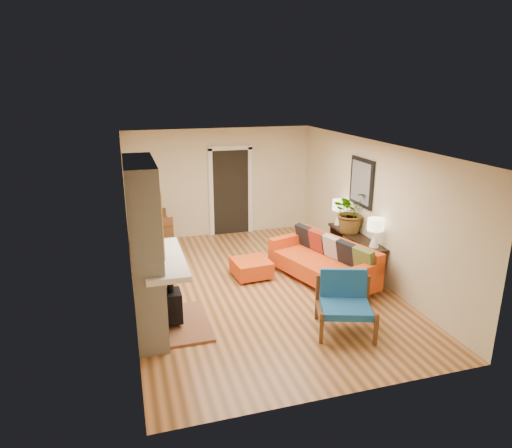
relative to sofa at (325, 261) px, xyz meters
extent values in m
plane|color=#CA824E|center=(-1.29, 0.07, -0.38)|extent=(6.50, 6.50, 0.00)
plane|color=white|center=(-1.29, 0.07, 2.22)|extent=(6.50, 6.50, 0.00)
plane|color=beige|center=(-1.29, 3.32, 0.92)|extent=(4.50, 0.00, 4.50)
plane|color=beige|center=(-1.29, -3.18, 0.92)|extent=(4.50, 0.00, 4.50)
plane|color=beige|center=(-3.54, 0.07, 0.92)|extent=(0.00, 6.50, 6.50)
plane|color=beige|center=(0.96, 0.07, 0.92)|extent=(0.00, 6.50, 6.50)
cube|color=black|center=(-1.04, 3.29, 0.67)|extent=(0.88, 0.06, 2.10)
cube|color=white|center=(-1.53, 3.28, 0.67)|extent=(0.10, 0.08, 2.18)
cube|color=white|center=(-0.55, 3.28, 0.67)|extent=(0.10, 0.08, 2.18)
cube|color=white|center=(-1.04, 3.28, 1.75)|extent=(1.08, 0.08, 0.10)
cube|color=black|center=(0.93, 0.47, 1.37)|extent=(0.04, 0.85, 0.95)
cube|color=slate|center=(0.90, 0.47, 1.37)|extent=(0.01, 0.70, 0.80)
cube|color=black|center=(-3.50, 0.42, 1.04)|extent=(0.06, 0.95, 0.02)
cube|color=black|center=(-3.50, 0.42, 1.34)|extent=(0.06, 0.95, 0.02)
cube|color=white|center=(-3.33, -0.93, 1.48)|extent=(0.42, 1.50, 1.48)
cube|color=white|center=(-3.33, -0.93, 0.18)|extent=(0.42, 1.50, 1.12)
cube|color=white|center=(-3.08, -0.93, 0.74)|extent=(0.60, 1.68, 0.08)
cube|color=black|center=(-3.12, -0.93, 0.07)|extent=(0.03, 0.72, 0.78)
cube|color=brown|center=(-2.82, -0.93, -0.36)|extent=(0.75, 1.30, 0.04)
cube|color=black|center=(-3.00, -0.93, -0.04)|extent=(0.30, 0.36, 0.48)
cylinder|color=black|center=(-3.00, -0.93, 0.40)|extent=(0.10, 0.10, 0.40)
cube|color=gold|center=(-3.11, -0.93, 1.37)|extent=(0.04, 0.95, 0.95)
cube|color=silver|center=(-3.09, -0.93, 1.37)|extent=(0.01, 0.82, 0.82)
cylinder|color=silver|center=(-0.14, -1.06, -0.33)|extent=(0.05, 0.05, 0.10)
cylinder|color=silver|center=(0.56, -0.84, -0.33)|extent=(0.05, 0.05, 0.10)
cylinder|color=silver|center=(-0.72, 0.80, -0.33)|extent=(0.05, 0.05, 0.10)
cylinder|color=silver|center=(-0.02, 1.01, -0.33)|extent=(0.05, 0.05, 0.10)
cube|color=#F15616|center=(-0.08, -0.02, -0.12)|extent=(1.55, 2.38, 0.31)
cube|color=#F15616|center=(0.27, 0.09, 0.22)|extent=(0.85, 2.16, 0.37)
cube|color=#F15616|center=(0.22, -0.98, 0.14)|extent=(0.95, 0.46, 0.21)
cube|color=#F15616|center=(-0.38, 0.93, 0.14)|extent=(0.95, 0.46, 0.21)
cube|color=#53662B|center=(0.38, -0.76, 0.27)|extent=(0.32, 0.46, 0.44)
cube|color=black|center=(0.25, -0.36, 0.27)|extent=(0.32, 0.46, 0.44)
cube|color=#A4A39E|center=(0.13, 0.04, 0.27)|extent=(0.32, 0.46, 0.44)
cube|color=maroon|center=(0.02, 0.39, 0.27)|extent=(0.32, 0.46, 0.44)
cube|color=black|center=(-0.11, 0.79, 0.27)|extent=(0.32, 0.46, 0.44)
cylinder|color=silver|center=(-1.57, 0.22, -0.35)|extent=(0.04, 0.04, 0.05)
cylinder|color=silver|center=(-1.01, 0.26, -0.35)|extent=(0.04, 0.04, 0.05)
cylinder|color=silver|center=(-1.61, 0.77, -0.35)|extent=(0.04, 0.04, 0.05)
cylinder|color=silver|center=(-1.06, 0.82, -0.35)|extent=(0.04, 0.04, 0.05)
cube|color=#F15616|center=(-1.31, 0.52, -0.18)|extent=(0.74, 0.74, 0.29)
cube|color=brown|center=(-0.89, -1.70, -0.06)|extent=(0.31, 0.79, 0.05)
cube|color=brown|center=(-1.00, -2.04, -0.14)|extent=(0.07, 0.07, 0.48)
cube|color=brown|center=(-0.77, -1.36, 0.00)|extent=(0.07, 0.07, 0.76)
cube|color=brown|center=(-0.15, -1.95, -0.06)|extent=(0.31, 0.79, 0.05)
cube|color=brown|center=(-0.26, -2.28, -0.14)|extent=(0.07, 0.07, 0.48)
cube|color=brown|center=(-0.03, -1.61, 0.00)|extent=(0.07, 0.07, 0.76)
cube|color=#1C74AA|center=(-0.52, -1.82, 0.01)|extent=(0.89, 0.86, 0.11)
cube|color=#1C74AA|center=(-0.41, -1.51, 0.27)|extent=(0.73, 0.40, 0.44)
cube|color=brown|center=(-2.94, 2.63, 0.29)|extent=(0.70, 0.95, 0.04)
cylinder|color=brown|center=(-3.16, 2.22, -0.06)|extent=(0.04, 0.04, 0.65)
cylinder|color=brown|center=(-2.66, 2.27, -0.06)|extent=(0.04, 0.04, 0.65)
cylinder|color=brown|center=(-3.23, 2.99, -0.06)|extent=(0.04, 0.04, 0.65)
cylinder|color=brown|center=(-2.72, 3.04, -0.06)|extent=(0.04, 0.04, 0.65)
cube|color=brown|center=(-2.76, 2.06, 0.02)|extent=(0.41, 0.41, 0.04)
cube|color=brown|center=(-2.77, 2.24, 0.25)|extent=(0.38, 0.07, 0.41)
cylinder|color=brown|center=(-2.90, 1.89, -0.18)|extent=(0.03, 0.03, 0.40)
cylinder|color=brown|center=(-2.59, 1.92, -0.18)|extent=(0.03, 0.03, 0.40)
cylinder|color=brown|center=(-2.92, 2.20, -0.18)|extent=(0.03, 0.03, 0.40)
cylinder|color=brown|center=(-2.62, 2.22, -0.18)|extent=(0.03, 0.03, 0.40)
cube|color=brown|center=(-2.86, 3.22, 0.02)|extent=(0.41, 0.41, 0.04)
cube|color=brown|center=(-2.84, 3.04, 0.25)|extent=(0.38, 0.07, 0.41)
cylinder|color=brown|center=(-3.00, 3.06, -0.18)|extent=(0.03, 0.03, 0.40)
cylinder|color=brown|center=(-2.69, 3.08, -0.18)|extent=(0.03, 0.03, 0.40)
cylinder|color=brown|center=(-3.02, 3.36, -0.18)|extent=(0.03, 0.03, 0.40)
cylinder|color=brown|center=(-2.72, 3.39, -0.18)|extent=(0.03, 0.03, 0.40)
cube|color=black|center=(0.78, 0.28, 0.32)|extent=(0.34, 1.85, 0.05)
cube|color=black|center=(0.78, -0.57, -0.04)|extent=(0.30, 0.04, 0.68)
cube|color=black|center=(0.78, 1.13, -0.04)|extent=(0.30, 0.04, 0.68)
cone|color=white|center=(0.78, -0.39, 0.50)|extent=(0.18, 0.18, 0.30)
cylinder|color=white|center=(0.78, -0.39, 0.68)|extent=(0.03, 0.03, 0.06)
cylinder|color=#FFEABF|center=(0.78, -0.39, 0.78)|extent=(0.30, 0.30, 0.22)
cone|color=white|center=(0.78, 1.05, 0.50)|extent=(0.18, 0.18, 0.30)
cylinder|color=white|center=(0.78, 1.05, 0.68)|extent=(0.03, 0.03, 0.06)
cylinder|color=#FFEABF|center=(0.78, 1.05, 0.78)|extent=(0.30, 0.30, 0.22)
imported|color=#1E5919|center=(0.77, 0.52, 0.78)|extent=(0.89, 0.81, 0.86)
camera|label=1|loc=(-3.56, -7.33, 3.23)|focal=32.00mm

